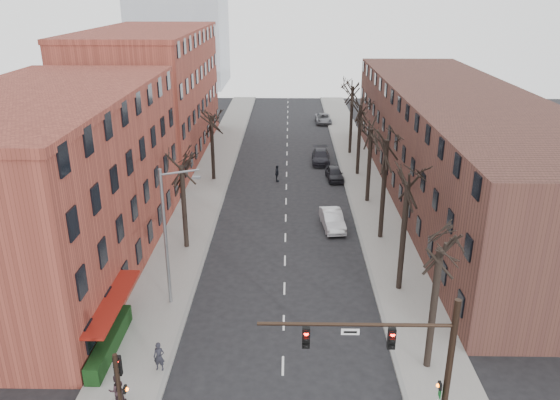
{
  "coord_description": "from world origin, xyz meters",
  "views": [
    {
      "loc": [
        0.26,
        -19.8,
        18.7
      ],
      "look_at": [
        -0.4,
        18.05,
        4.0
      ],
      "focal_mm": 35.0,
      "sensor_mm": 36.0,
      "label": 1
    }
  ],
  "objects_px": {
    "parked_car_near": "(335,174)",
    "pedestrian_a": "(159,357)",
    "silver_sedan": "(332,220)",
    "parked_car_mid": "(321,157)"
  },
  "relations": [
    {
      "from": "silver_sedan",
      "to": "parked_car_near",
      "type": "bearing_deg",
      "value": 78.68
    },
    {
      "from": "silver_sedan",
      "to": "pedestrian_a",
      "type": "distance_m",
      "value": 21.24
    },
    {
      "from": "parked_car_near",
      "to": "parked_car_mid",
      "type": "distance_m",
      "value": 6.14
    },
    {
      "from": "silver_sedan",
      "to": "pedestrian_a",
      "type": "bearing_deg",
      "value": -125.2
    },
    {
      "from": "parked_car_near",
      "to": "pedestrian_a",
      "type": "distance_m",
      "value": 32.97
    },
    {
      "from": "pedestrian_a",
      "to": "parked_car_mid",
      "type": "bearing_deg",
      "value": 78.86
    },
    {
      "from": "parked_car_mid",
      "to": "parked_car_near",
      "type": "bearing_deg",
      "value": -78.14
    },
    {
      "from": "parked_car_near",
      "to": "parked_car_mid",
      "type": "xyz_separation_m",
      "value": [
        -1.12,
        6.04,
        0.03
      ]
    },
    {
      "from": "silver_sedan",
      "to": "pedestrian_a",
      "type": "xyz_separation_m",
      "value": [
        -10.3,
        -18.57,
        0.21
      ]
    },
    {
      "from": "silver_sedan",
      "to": "pedestrian_a",
      "type": "relative_size",
      "value": 2.82
    }
  ]
}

